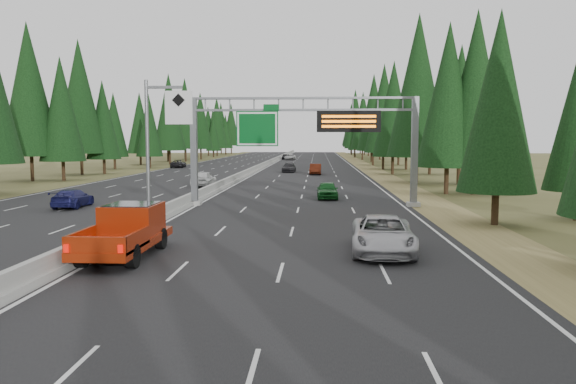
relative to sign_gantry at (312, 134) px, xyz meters
name	(u,v)px	position (x,y,z in m)	size (l,w,h in m)	color
road	(257,171)	(-8.92, 45.12, -5.23)	(32.00, 260.00, 0.08)	black
shoulder_right	(374,172)	(8.88, 45.12, -5.24)	(3.60, 260.00, 0.06)	olive
shoulder_left	(142,171)	(-26.72, 45.12, -5.24)	(3.60, 260.00, 0.06)	#4B4B23
median_barrier	(257,169)	(-8.92, 45.12, -4.85)	(0.70, 260.00, 0.85)	gray
sign_gantry	(312,134)	(0.00, 0.00, 0.00)	(16.75, 0.98, 7.80)	slate
hov_sign_pole	(158,142)	(-8.33, -9.92, -0.54)	(2.80, 0.50, 8.00)	slate
tree_row_right	(412,107)	(13.06, 37.16, 3.97)	(12.02, 244.49, 18.77)	black
tree_row_left	(92,106)	(-30.88, 36.65, 4.25)	(11.63, 241.97, 18.56)	black
silver_minivan	(383,235)	(3.18, -16.67, -4.41)	(2.57, 5.58, 1.55)	#B8B8BD
red_pickup	(129,227)	(-7.42, -17.60, -4.04)	(2.28, 6.38, 2.08)	black
car_ahead_green	(327,190)	(1.20, 5.12, -4.49)	(1.64, 4.08, 1.39)	#145A1E
car_ahead_dkred	(316,169)	(0.11, 36.92, -4.46)	(1.54, 4.41, 1.45)	#5A1D0C
car_ahead_dkgrey	(289,168)	(-3.81, 41.98, -4.51)	(1.90, 4.66, 1.35)	black
car_ahead_white	(290,157)	(-6.11, 91.96, -4.52)	(2.23, 4.84, 1.35)	silver
car_ahead_far	(285,157)	(-7.42, 93.96, -4.49)	(1.64, 4.08, 1.39)	black
car_onc_blue	(73,198)	(-16.87, -1.76, -4.54)	(1.81, 4.45, 1.29)	#16174E
car_onc_white	(204,179)	(-11.15, 15.96, -4.39)	(1.89, 4.71, 1.60)	white
car_onc_far	(178,164)	(-23.42, 54.52, -4.55)	(2.13, 4.63, 1.29)	black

